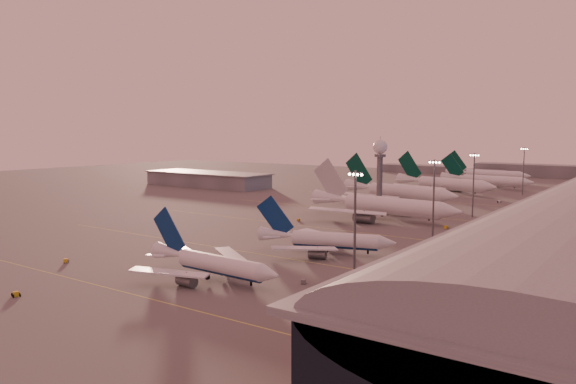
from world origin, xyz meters
The scene contains 26 objects.
ground centered at (0.00, 0.00, 0.00)m, with size 700.00×700.00×0.00m, color #4D4B4B.
taxiway_markings centered at (30.00, 56.00, 0.01)m, with size 180.00×185.25×0.02m.
hangar centered at (-120.00, 140.00, 4.32)m, with size 82.00×27.00×8.50m.
radar_tower centered at (5.00, 120.00, 20.95)m, with size 6.40×6.40×31.10m.
mast_a centered at (58.00, 0.00, 13.74)m, with size 3.60×0.56×25.00m.
mast_b centered at (55.00, 55.00, 13.74)m, with size 3.60×0.56×25.00m.
mast_c centered at (50.00, 110.00, 13.74)m, with size 3.60×0.56×25.00m.
mast_d centered at (48.00, 200.00, 13.74)m, with size 3.60×0.56×25.00m.
distant_horizon centered at (2.62, 325.14, 3.89)m, with size 165.00×37.50×9.00m.
narrowbody_near centered at (30.72, -16.82, 3.11)m, with size 39.30×31.35×15.35m.
narrowbody_mid centered at (37.18, 21.61, 3.13)m, with size 38.44×30.20×15.47m.
widebody_white centered at (23.73, 85.10, 3.91)m, with size 64.11×51.22×22.54m.
greentail_a centered at (8.47, 132.91, 4.02)m, with size 62.14×49.74×22.76m.
greentail_b centered at (11.94, 184.39, 3.93)m, with size 60.27×48.12×22.25m.
greentail_c centered at (22.25, 224.22, 3.53)m, with size 55.05×44.34×19.99m.
greentail_d centered at (10.16, 268.74, 3.59)m, with size 56.02×45.19×20.34m.
gsv_truck_a centered at (-10.46, -26.49, 1.14)m, with size 5.44×5.20×2.24m.
gsv_tug_near centered at (7.37, -49.90, 0.51)m, with size 3.07×3.97×1.00m.
gsv_catering_a centered at (49.94, -7.97, 1.92)m, with size 5.11×3.51×3.84m.
gsv_tug_mid centered at (-2.29, 3.09, 0.47)m, with size 3.74×3.09×0.92m.
gsv_truck_b centered at (55.78, 34.31, 1.22)m, with size 6.30×3.74×2.40m.
gsv_truck_c centered at (0.43, 62.68, 1.02)m, with size 5.20×2.65×2.00m.
gsv_catering_b centered at (51.16, 78.22, 2.10)m, with size 5.57×3.77×4.19m.
gsv_tug_far centered at (11.11, 98.28, 0.49)m, with size 3.41×3.90×0.96m.
gsv_truck_d centered at (-8.43, 129.09, 1.03)m, with size 3.00×5.31×2.03m.
gsv_tug_hangar centered at (46.54, 161.35, 0.52)m, with size 4.08×3.43×1.00m.
Camera 1 is at (116.89, -108.29, 33.70)m, focal length 35.00 mm.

